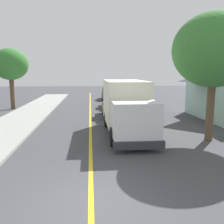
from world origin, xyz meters
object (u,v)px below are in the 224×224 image
at_px(parked_car_near, 113,107).
at_px(street_tree_far_side, 214,50).
at_px(box_truck, 126,105).
at_px(parked_car_mid, 113,100).
at_px(parked_car_far, 108,94).
at_px(street_tree_down_block, 10,65).

bearing_deg(parked_car_near, street_tree_far_side, -59.45).
distance_m(box_truck, parked_car_mid, 11.43).
relative_size(parked_car_far, street_tree_far_side, 0.65).
bearing_deg(street_tree_far_side, parked_car_mid, 107.19).
bearing_deg(street_tree_down_block, street_tree_far_side, -41.92).
relative_size(box_truck, street_tree_down_block, 1.19).
relative_size(parked_car_near, parked_car_far, 0.99).
relative_size(box_truck, street_tree_far_side, 1.06).
bearing_deg(parked_car_near, box_truck, -87.69).
bearing_deg(parked_car_far, box_truck, -90.92).
distance_m(box_truck, parked_car_far, 18.91).
bearing_deg(parked_car_mid, street_tree_down_block, -177.98).
bearing_deg(parked_car_far, parked_car_mid, -90.63).
bearing_deg(parked_car_near, parked_car_far, 87.63).
distance_m(parked_car_mid, street_tree_far_side, 14.44).
height_order(box_truck, parked_car_mid, box_truck).
bearing_deg(box_truck, street_tree_down_block, 132.30).
relative_size(parked_car_far, street_tree_down_block, 0.73).
height_order(street_tree_far_side, street_tree_down_block, street_tree_far_side).
bearing_deg(box_truck, street_tree_far_side, -23.28).
height_order(parked_car_near, street_tree_far_side, street_tree_far_side).
bearing_deg(street_tree_far_side, parked_car_far, 100.95).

